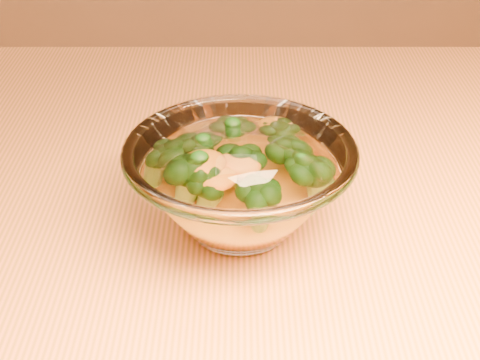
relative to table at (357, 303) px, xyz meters
name	(u,v)px	position (x,y,z in m)	size (l,w,h in m)	color
table	(357,303)	(0.00, 0.00, 0.00)	(1.20, 0.80, 0.75)	#B75F36
glass_bowl	(240,184)	(-0.11, -0.01, 0.14)	(0.19, 0.19, 0.09)	white
cheese_sauce	(240,202)	(-0.11, -0.01, 0.13)	(0.10, 0.10, 0.03)	orange
broccoli_heap	(237,168)	(-0.12, 0.00, 0.15)	(0.15, 0.12, 0.05)	black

